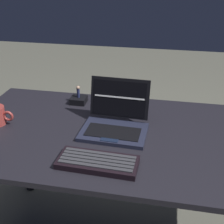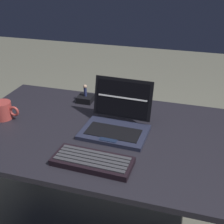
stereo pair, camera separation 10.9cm
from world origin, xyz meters
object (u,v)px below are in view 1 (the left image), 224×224
Objects in this scene: external_keyboard at (98,162)px; figurine at (78,91)px; figurine_stand at (79,100)px; laptop_front at (115,122)px.

figurine is (-0.22, 0.50, 0.06)m from external_keyboard.
figurine reaches higher than figurine_stand.
figurine_stand is (-0.24, 0.24, -0.03)m from laptop_front.
external_keyboard is at bearing -66.20° from figurine.
figurine is at bearing 0.00° from figurine_stand.
laptop_front reaches higher than figurine_stand.
laptop_front is at bearing -44.97° from figurine_stand.
laptop_front is 0.34m from figurine.
external_keyboard is 0.55m from figurine_stand.
figurine_stand is (-0.22, 0.50, 0.00)m from external_keyboard.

